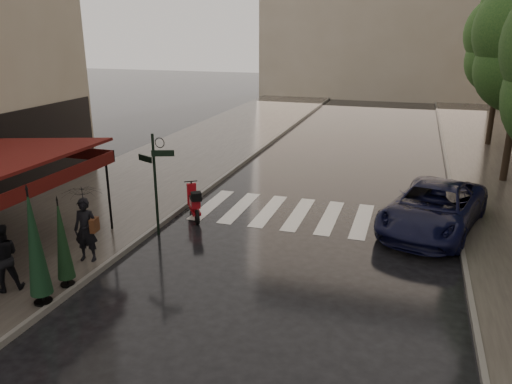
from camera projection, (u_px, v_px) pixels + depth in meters
The scene contains 13 objects.
ground at pixel (144, 287), 12.03m from camera, with size 120.00×120.00×0.00m, color black.
sidewalk_near at pixel (187, 156), 24.17m from camera, with size 6.00×60.00×0.12m, color #38332D.
curb_near at pixel (246, 160), 23.29m from camera, with size 0.12×60.00×0.16m, color #595651.
curb_far at pixel (449, 177), 20.73m from camera, with size 0.12×60.00×0.16m, color #595651.
crosswalk at pixel (314, 216), 16.60m from camera, with size 7.85×3.20×0.01m.
signpost at pixel (155, 177), 14.52m from camera, with size 1.17×0.29×3.10m.
tree_far at pixel (503, 39), 24.75m from camera, with size 3.80×3.80×8.16m.
pedestrian_with_umbrella at pixel (83, 201), 12.66m from camera, with size 1.16×1.18×2.48m.
pedestrian_terrace at pixel (2, 258), 11.42m from camera, with size 0.79×0.62×1.63m, color black.
scooter at pixel (194, 203), 16.25m from camera, with size 1.02×1.45×1.10m.
parked_car at pixel (434, 208), 15.25m from camera, with size 2.40×5.19×1.44m, color black.
parasol_front at pixel (35, 242), 10.65m from camera, with size 0.49×0.49×2.72m.
parasol_back at pixel (62, 240), 11.51m from camera, with size 0.41×0.41×2.18m.
Camera 1 is at (5.83, -9.39, 5.92)m, focal length 35.00 mm.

